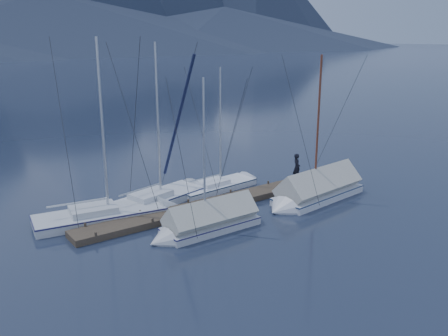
{
  "coord_description": "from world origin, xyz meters",
  "views": [
    {
      "loc": [
        -15.23,
        -19.03,
        9.48
      ],
      "look_at": [
        0.0,
        2.0,
        2.2
      ],
      "focal_mm": 38.0,
      "sensor_mm": 36.0,
      "label": 1
    }
  ],
  "objects_px": {
    "sailboat_open_left": "(119,214)",
    "sailboat_covered_near": "(313,193)",
    "sailboat_open_mid": "(168,197)",
    "sailboat_open_right": "(226,185)",
    "person": "(297,168)",
    "sailboat_covered_far": "(203,224)"
  },
  "relations": [
    {
      "from": "sailboat_open_mid",
      "to": "sailboat_open_right",
      "type": "bearing_deg",
      "value": -1.27
    },
    {
      "from": "person",
      "to": "sailboat_open_mid",
      "type": "bearing_deg",
      "value": 95.91
    },
    {
      "from": "sailboat_open_right",
      "to": "sailboat_covered_near",
      "type": "distance_m",
      "value": 5.78
    },
    {
      "from": "sailboat_open_mid",
      "to": "person",
      "type": "bearing_deg",
      "value": -18.49
    },
    {
      "from": "sailboat_open_left",
      "to": "sailboat_open_mid",
      "type": "height_order",
      "value": "sailboat_open_left"
    },
    {
      "from": "sailboat_open_mid",
      "to": "sailboat_covered_near",
      "type": "bearing_deg",
      "value": -37.09
    },
    {
      "from": "sailboat_open_left",
      "to": "sailboat_covered_near",
      "type": "bearing_deg",
      "value": -22.15
    },
    {
      "from": "sailboat_open_right",
      "to": "person",
      "type": "height_order",
      "value": "sailboat_open_right"
    },
    {
      "from": "sailboat_open_left",
      "to": "person",
      "type": "bearing_deg",
      "value": -8.44
    },
    {
      "from": "sailboat_covered_near",
      "to": "sailboat_covered_far",
      "type": "relative_size",
      "value": 1.12
    },
    {
      "from": "sailboat_open_mid",
      "to": "sailboat_covered_near",
      "type": "height_order",
      "value": "sailboat_open_mid"
    },
    {
      "from": "sailboat_open_left",
      "to": "person",
      "type": "distance_m",
      "value": 11.75
    },
    {
      "from": "sailboat_open_mid",
      "to": "sailboat_covered_far",
      "type": "relative_size",
      "value": 1.2
    },
    {
      "from": "sailboat_open_right",
      "to": "sailboat_covered_far",
      "type": "xyz_separation_m",
      "value": [
        -5.21,
        -5.22,
        0.26
      ]
    },
    {
      "from": "sailboat_covered_far",
      "to": "person",
      "type": "xyz_separation_m",
      "value": [
        8.99,
        2.63,
        0.86
      ]
    },
    {
      "from": "sailboat_open_left",
      "to": "sailboat_open_mid",
      "type": "relative_size",
      "value": 1.03
    },
    {
      "from": "sailboat_open_right",
      "to": "sailboat_open_mid",
      "type": "bearing_deg",
      "value": 178.73
    },
    {
      "from": "person",
      "to": "sailboat_open_right",
      "type": "bearing_deg",
      "value": 79.94
    },
    {
      "from": "sailboat_open_left",
      "to": "sailboat_covered_far",
      "type": "height_order",
      "value": "sailboat_open_left"
    },
    {
      "from": "sailboat_open_right",
      "to": "sailboat_covered_near",
      "type": "bearing_deg",
      "value": -62.62
    },
    {
      "from": "sailboat_open_mid",
      "to": "sailboat_covered_near",
      "type": "relative_size",
      "value": 1.07
    },
    {
      "from": "person",
      "to": "sailboat_open_left",
      "type": "bearing_deg",
      "value": 105.96
    }
  ]
}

